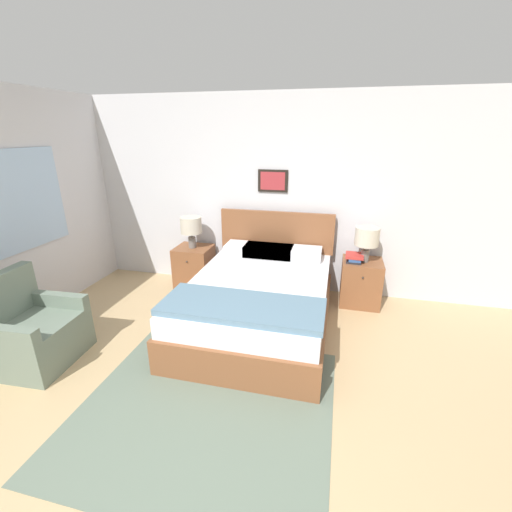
% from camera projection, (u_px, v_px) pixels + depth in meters
% --- Properties ---
extents(ground_plane, '(16.00, 16.00, 0.00)m').
position_uv_depth(ground_plane, '(183.00, 483.00, 2.19)').
color(ground_plane, tan).
extents(wall_back, '(7.60, 0.09, 2.60)m').
position_uv_depth(wall_back, '(276.00, 196.00, 4.60)').
color(wall_back, silver).
rests_on(wall_back, ground_plane).
extents(wall_left, '(0.08, 5.50, 2.60)m').
position_uv_depth(wall_left, '(13.00, 211.00, 3.74)').
color(wall_left, silver).
rests_on(wall_left, ground_plane).
extents(area_rug_main, '(2.02, 1.88, 0.01)m').
position_uv_depth(area_rug_main, '(206.00, 406.00, 2.80)').
color(area_rug_main, slate).
rests_on(area_rug_main, ground_plane).
extents(bed, '(1.54, 2.15, 1.12)m').
position_uv_depth(bed, '(259.00, 299.00, 3.90)').
color(bed, brown).
rests_on(bed, ground_plane).
extents(armchair, '(0.74, 0.79, 0.88)m').
position_uv_depth(armchair, '(32.00, 333.00, 3.29)').
color(armchair, slate).
rests_on(armchair, ground_plane).
extents(nightstand_near_window, '(0.49, 0.48, 0.59)m').
position_uv_depth(nightstand_near_window, '(194.00, 267.00, 4.91)').
color(nightstand_near_window, brown).
rests_on(nightstand_near_window, ground_plane).
extents(nightstand_by_door, '(0.49, 0.48, 0.59)m').
position_uv_depth(nightstand_by_door, '(361.00, 282.00, 4.40)').
color(nightstand_by_door, brown).
rests_on(nightstand_by_door, ground_plane).
extents(table_lamp_near_window, '(0.29, 0.29, 0.44)m').
position_uv_depth(table_lamp_near_window, '(191.00, 226.00, 4.70)').
color(table_lamp_near_window, slate).
rests_on(table_lamp_near_window, nightstand_near_window).
extents(table_lamp_by_door, '(0.29, 0.29, 0.44)m').
position_uv_depth(table_lamp_by_door, '(367.00, 238.00, 4.18)').
color(table_lamp_by_door, slate).
rests_on(table_lamp_by_door, nightstand_by_door).
extents(book_thick_bottom, '(0.20, 0.24, 0.02)m').
position_uv_depth(book_thick_bottom, '(354.00, 261.00, 4.28)').
color(book_thick_bottom, '#232328').
rests_on(book_thick_bottom, nightstand_by_door).
extents(book_hardcover_middle, '(0.15, 0.23, 0.04)m').
position_uv_depth(book_hardcover_middle, '(354.00, 258.00, 4.27)').
color(book_hardcover_middle, '#335693').
rests_on(book_hardcover_middle, book_thick_bottom).
extents(book_novel_upper, '(0.23, 0.24, 0.03)m').
position_uv_depth(book_novel_upper, '(355.00, 256.00, 4.26)').
color(book_novel_upper, '#B7332D').
rests_on(book_novel_upper, book_hardcover_middle).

